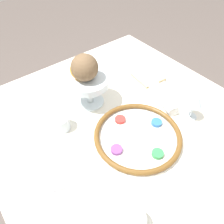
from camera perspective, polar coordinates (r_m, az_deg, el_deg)
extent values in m
plane|color=#564C47|center=(1.53, 3.17, -22.89)|extent=(8.00, 8.00, 0.00)
cube|color=silver|center=(1.18, 3.94, -16.34)|extent=(1.18, 1.02, 0.76)
cylinder|color=silver|center=(0.84, 6.64, -6.61)|extent=(0.33, 0.33, 0.01)
torus|color=brown|center=(0.82, 6.72, -5.98)|extent=(0.33, 0.33, 0.02)
cylinder|color=red|center=(0.87, 2.13, -1.97)|extent=(0.04, 0.04, 0.01)
cylinder|color=#844299|center=(0.78, 1.19, -9.83)|extent=(0.04, 0.04, 0.01)
cylinder|color=#33934C|center=(0.79, 11.83, -10.61)|extent=(0.04, 0.04, 0.01)
cylinder|color=#2D6BB7|center=(0.88, 11.56, -2.73)|extent=(0.04, 0.04, 0.01)
cylinder|color=silver|center=(0.96, 19.59, -1.11)|extent=(0.06, 0.06, 0.00)
cylinder|color=silver|center=(0.93, 20.11, 0.33)|extent=(0.01, 0.01, 0.07)
cone|color=silver|center=(0.89, 21.10, 3.11)|extent=(0.06, 0.06, 0.06)
cylinder|color=silver|center=(0.97, -5.69, 2.79)|extent=(0.12, 0.12, 0.01)
cylinder|color=silver|center=(0.93, -5.92, 5.04)|extent=(0.03, 0.03, 0.09)
cylinder|color=silver|center=(0.89, -6.21, 7.99)|extent=(0.17, 0.17, 0.03)
sphere|color=orange|center=(0.87, -8.46, 10.85)|extent=(0.08, 0.08, 0.08)
sphere|color=brown|center=(0.85, -7.18, 11.45)|extent=(0.11, 0.11, 0.11)
cylinder|color=silver|center=(1.10, 9.39, 8.63)|extent=(0.17, 0.17, 0.01)
cube|color=#D1B784|center=(1.10, 9.45, 9.05)|extent=(0.13, 0.13, 0.01)
cylinder|color=white|center=(0.98, 13.11, 3.82)|extent=(0.20, 0.11, 0.05)
cylinder|color=silver|center=(0.67, 5.48, -26.80)|extent=(0.07, 0.07, 0.06)
cylinder|color=silver|center=(0.87, -13.20, -2.77)|extent=(0.07, 0.07, 0.06)
cube|color=silver|center=(0.74, -8.02, -19.28)|extent=(0.09, 0.18, 0.01)
cube|color=silver|center=(0.75, -9.33, -17.58)|extent=(0.08, 0.18, 0.01)
cube|color=silver|center=(1.01, 15.55, 3.24)|extent=(0.17, 0.03, 0.01)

